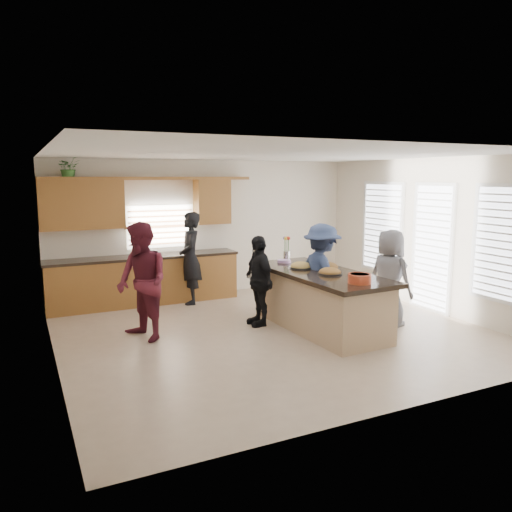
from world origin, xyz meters
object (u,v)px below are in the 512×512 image
salad_bowl (360,278)px  woman_left_front (259,281)px  woman_left_mid (142,282)px  woman_right_back (322,275)px  woman_left_back (190,258)px  woman_right_front (390,278)px  island (320,302)px

salad_bowl → woman_left_front: 1.85m
woman_left_mid → woman_right_back: (2.88, -0.47, -0.05)m
woman_left_back → woman_left_mid: woman_left_mid is taller
woman_left_mid → salad_bowl: bearing=39.3°
woman_left_back → woman_left_mid: size_ratio=1.00×
woman_left_mid → woman_right_front: (3.85, -1.03, -0.09)m
woman_left_back → woman_right_back: woman_left_back is taller
woman_left_back → woman_left_mid: (-1.35, -1.82, 0.00)m
island → woman_left_back: bearing=116.4°
woman_left_mid → woman_left_front: bearing=69.5°
woman_left_mid → woman_right_back: size_ratio=1.06×
salad_bowl → woman_left_front: (-0.81, 1.63, -0.27)m
salad_bowl → woman_right_front: 1.31m
woman_left_back → woman_right_back: size_ratio=1.06×
woman_right_back → woman_right_front: 1.12m
woman_left_back → woman_left_front: (0.57, -1.86, -0.14)m
woman_left_front → woman_right_front: (1.93, -0.98, 0.05)m
woman_right_back → woman_right_front: woman_right_back is taller
woman_right_front → woman_left_front: bearing=50.0°
woman_left_mid → woman_left_front: woman_left_mid is taller
woman_left_back → woman_left_front: woman_left_back is taller
woman_left_mid → woman_left_front: 1.93m
woman_right_back → woman_left_mid: bearing=80.1°
woman_right_back → island: bearing=142.0°
woman_left_mid → woman_left_front: size_ratio=1.19×
woman_left_back → woman_left_front: bearing=31.8°
woman_left_front → woman_right_back: woman_right_back is taller
salad_bowl → woman_right_back: (0.15, 1.21, -0.18)m
woman_right_back → woman_right_front: (0.97, -0.56, -0.04)m
salad_bowl → woman_left_back: bearing=111.6°
woman_right_back → salad_bowl: bearing=172.4°
woman_left_back → woman_left_mid: bearing=-21.8°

